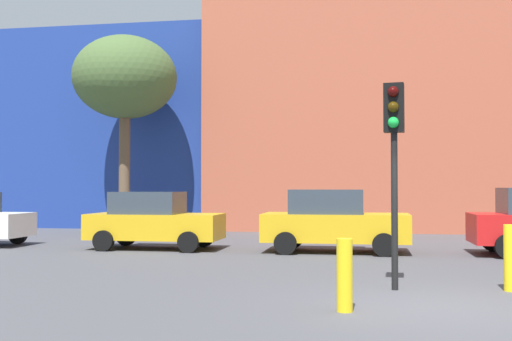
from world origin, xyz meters
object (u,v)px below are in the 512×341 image
(parked_car_1, at_px, (154,220))
(bollard_yellow_2, at_px, (511,258))
(traffic_light_island, at_px, (394,137))
(bare_tree_0, at_px, (125,79))
(bollard_yellow_0, at_px, (345,275))
(parked_car_2, at_px, (333,221))

(parked_car_1, relative_size, bollard_yellow_2, 3.34)
(traffic_light_island, distance_m, bollard_yellow_2, 3.00)
(parked_car_1, distance_m, bare_tree_0, 8.34)
(parked_car_1, xyz_separation_m, traffic_light_island, (6.80, -6.36, 1.92))
(bollard_yellow_0, height_order, bollard_yellow_2, bollard_yellow_2)
(parked_car_1, xyz_separation_m, bollard_yellow_2, (8.85, -6.13, -0.26))
(bollard_yellow_0, relative_size, bollard_yellow_2, 0.92)
(parked_car_1, distance_m, parked_car_2, 5.39)
(bollard_yellow_2, bearing_deg, bollard_yellow_0, -140.85)
(parked_car_1, bearing_deg, bollard_yellow_2, -34.70)
(traffic_light_island, bearing_deg, parked_car_2, -159.84)
(parked_car_1, bearing_deg, traffic_light_island, -43.07)
(parked_car_1, distance_m, traffic_light_island, 9.51)
(parked_car_2, bearing_deg, bollard_yellow_2, -60.53)
(parked_car_1, bearing_deg, parked_car_2, -0.00)
(parked_car_2, bearing_deg, bare_tree_0, 146.98)
(bare_tree_0, xyz_separation_m, bollard_yellow_0, (9.13, -14.03, -5.66))
(bare_tree_0, bearing_deg, traffic_light_island, -50.09)
(bare_tree_0, bearing_deg, parked_car_1, -60.35)
(parked_car_1, relative_size, bare_tree_0, 0.50)
(parked_car_2, height_order, bollard_yellow_2, parked_car_2)
(parked_car_1, distance_m, bollard_yellow_0, 10.37)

